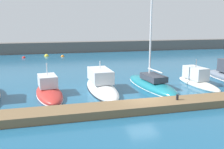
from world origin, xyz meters
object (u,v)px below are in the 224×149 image
motorboat_white_third (101,85)px  mooring_buoy_orange (63,57)px  mooring_buoy_red (24,58)px  dock_bollard (177,97)px  mooring_buoy_yellow (47,56)px  sailboat_teal_fourth (151,83)px  motorboat_ivory_fifth (197,80)px  motorboat_red_second (49,91)px

motorboat_white_third → mooring_buoy_orange: size_ratio=12.56×
mooring_buoy_red → dock_bollard: 35.26m
mooring_buoy_yellow → sailboat_teal_fourth: bearing=-69.1°
sailboat_teal_fourth → mooring_buoy_red: (-14.69, 26.04, -0.39)m
motorboat_white_third → dock_bollard: motorboat_white_third is taller
motorboat_ivory_fifth → mooring_buoy_yellow: 32.01m
motorboat_ivory_fifth → mooring_buoy_red: (-19.70, 26.45, -0.60)m
mooring_buoy_orange → dock_bollard: bearing=-77.9°
motorboat_red_second → mooring_buoy_orange: size_ratio=10.42×
motorboat_white_third → mooring_buoy_red: bearing=18.0°
motorboat_ivory_fifth → dock_bollard: motorboat_ivory_fifth is taller
motorboat_ivory_fifth → mooring_buoy_orange: bearing=22.2°
motorboat_red_second → mooring_buoy_yellow: (-0.27, 27.97, -0.41)m
motorboat_white_third → mooring_buoy_orange: (-2.18, 26.27, -0.55)m
motorboat_red_second → mooring_buoy_orange: (2.78, 26.54, -0.41)m
dock_bollard → sailboat_teal_fourth: bearing=85.1°
mooring_buoy_yellow → dock_bollard: 35.27m
mooring_buoy_red → mooring_buoy_yellow: 4.43m
dock_bollard → motorboat_ivory_fifth: bearing=46.4°
mooring_buoy_red → mooring_buoy_orange: bearing=0.7°
mooring_buoy_yellow → motorboat_ivory_fifth: bearing=-60.9°
motorboat_ivory_fifth → dock_bollard: bearing=133.4°
mooring_buoy_yellow → motorboat_red_second: bearing=-89.4°
mooring_buoy_red → sailboat_teal_fourth: bearing=-60.6°
dock_bollard → motorboat_white_third: bearing=128.0°
sailboat_teal_fourth → mooring_buoy_red: size_ratio=24.06×
motorboat_red_second → mooring_buoy_red: size_ratio=10.97×
mooring_buoy_yellow → mooring_buoy_orange: (3.05, -1.44, 0.00)m
mooring_buoy_red → mooring_buoy_orange: mooring_buoy_orange is taller
dock_bollard → motorboat_red_second: bearing=149.0°
sailboat_teal_fourth → dock_bollard: (-0.54, -6.25, 0.43)m
motorboat_red_second → motorboat_white_third: size_ratio=0.83×
motorboat_white_third → mooring_buoy_red: motorboat_white_third is taller
motorboat_red_second → sailboat_teal_fourth: (10.26, 0.41, -0.02)m
sailboat_teal_fourth → motorboat_white_third: bearing=85.9°
motorboat_red_second → mooring_buoy_red: bearing=2.4°
motorboat_white_third → motorboat_red_second: bearing=91.4°
motorboat_white_third → sailboat_teal_fourth: size_ratio=0.55×
motorboat_white_third → sailboat_teal_fourth: 5.31m
motorboat_ivory_fifth → mooring_buoy_red: size_ratio=10.34×
motorboat_white_third → motorboat_ivory_fifth: 10.32m
motorboat_white_third → dock_bollard: bearing=-143.8°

